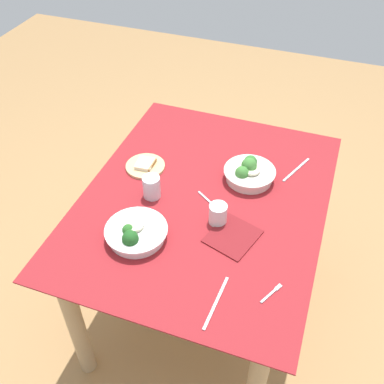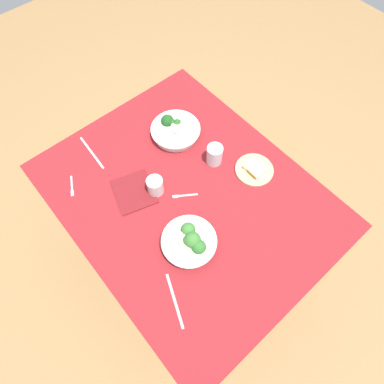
# 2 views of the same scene
# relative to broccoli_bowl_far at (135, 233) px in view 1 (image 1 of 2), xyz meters

# --- Properties ---
(ground_plane) EXTENTS (6.00, 6.00, 0.00)m
(ground_plane) POSITION_rel_broccoli_bowl_far_xyz_m (0.29, -0.17, -0.76)
(ground_plane) COLOR #9E7547
(dining_table) EXTENTS (1.22, 0.97, 0.73)m
(dining_table) POSITION_rel_broccoli_bowl_far_xyz_m (0.29, -0.17, -0.15)
(dining_table) COLOR maroon
(dining_table) RESTS_ON ground_plane
(broccoli_bowl_far) EXTENTS (0.23, 0.23, 0.08)m
(broccoli_bowl_far) POSITION_rel_broccoli_bowl_far_xyz_m (0.00, 0.00, 0.00)
(broccoli_bowl_far) COLOR white
(broccoli_bowl_far) RESTS_ON dining_table
(broccoli_bowl_near) EXTENTS (0.22, 0.22, 0.10)m
(broccoli_bowl_near) POSITION_rel_broccoli_bowl_far_xyz_m (0.47, -0.31, 0.01)
(broccoli_bowl_near) COLOR silver
(broccoli_bowl_near) RESTS_ON dining_table
(bread_side_plate) EXTENTS (0.17, 0.17, 0.03)m
(bread_side_plate) POSITION_rel_broccoli_bowl_far_xyz_m (0.39, 0.14, -0.02)
(bread_side_plate) COLOR #D6B27A
(bread_side_plate) RESTS_ON dining_table
(water_glass_center) EXTENTS (0.07, 0.07, 0.10)m
(water_glass_center) POSITION_rel_broccoli_bowl_far_xyz_m (0.24, 0.04, 0.02)
(water_glass_center) COLOR silver
(water_glass_center) RESTS_ON dining_table
(water_glass_side) EXTENTS (0.07, 0.07, 0.08)m
(water_glass_side) POSITION_rel_broccoli_bowl_far_xyz_m (0.19, -0.26, 0.01)
(water_glass_side) COLOR silver
(water_glass_side) RESTS_ON dining_table
(fork_by_far_bowl) EXTENTS (0.07, 0.10, 0.00)m
(fork_by_far_bowl) POSITION_rel_broccoli_bowl_far_xyz_m (0.29, -0.19, -0.03)
(fork_by_far_bowl) COLOR #B7B7BC
(fork_by_far_bowl) RESTS_ON dining_table
(fork_by_near_bowl) EXTENTS (0.10, 0.06, 0.00)m
(fork_by_near_bowl) POSITION_rel_broccoli_bowl_far_xyz_m (-0.07, -0.53, -0.03)
(fork_by_near_bowl) COLOR #B7B7BC
(fork_by_near_bowl) RESTS_ON dining_table
(table_knife_left) EXTENTS (0.19, 0.09, 0.00)m
(table_knife_left) POSITION_rel_broccoli_bowl_far_xyz_m (0.60, -0.49, -0.03)
(table_knife_left) COLOR #B7B7BC
(table_knife_left) RESTS_ON dining_table
(table_knife_right) EXTENTS (0.22, 0.02, 0.00)m
(table_knife_right) POSITION_rel_broccoli_bowl_far_xyz_m (-0.17, -0.36, -0.03)
(table_knife_right) COLOR #B7B7BC
(table_knife_right) RESTS_ON dining_table
(napkin_folded_upper) EXTENTS (0.22, 0.21, 0.01)m
(napkin_folded_upper) POSITION_rel_broccoli_bowl_far_xyz_m (0.13, -0.34, -0.03)
(napkin_folded_upper) COLOR maroon
(napkin_folded_upper) RESTS_ON dining_table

